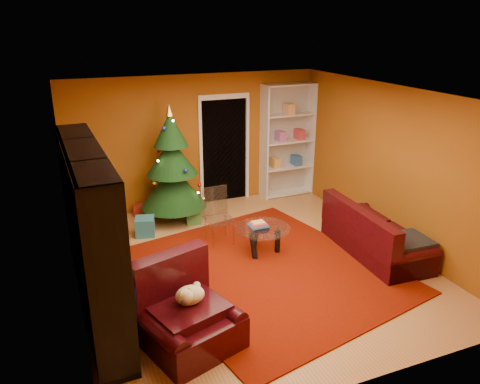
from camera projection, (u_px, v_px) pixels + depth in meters
name	position (u px, v px, depth m)	size (l,w,h in m)	color
floor	(250.00, 265.00, 7.24)	(5.00, 5.50, 0.05)	#AE753E
ceiling	(251.00, 92.00, 6.32)	(5.00, 5.50, 0.05)	silver
wall_back	(195.00, 141.00, 9.19)	(5.00, 0.05, 2.60)	#945112
wall_left	(66.00, 209.00, 5.89)	(0.05, 5.50, 2.60)	#945112
wall_right	(392.00, 166.00, 7.66)	(0.05, 5.50, 2.60)	#945112
doorway	(224.00, 151.00, 9.45)	(1.06, 0.60, 2.16)	black
rug	(266.00, 270.00, 7.04)	(3.22, 3.76, 0.02)	#6D1302
media_unit	(92.00, 235.00, 5.69)	(0.44, 2.84, 2.18)	black
christmas_tree	(172.00, 165.00, 8.51)	(1.22, 1.22, 2.18)	black
gift_box_teal	(145.00, 226.00, 8.15)	(0.32, 0.32, 0.32)	#247282
gift_box_green	(193.00, 216.00, 8.65)	(0.26, 0.26, 0.26)	#327430
gift_box_red	(139.00, 210.00, 9.02)	(0.20, 0.20, 0.20)	maroon
white_bookshelf	(288.00, 141.00, 9.74)	(1.12, 0.40, 2.41)	white
armchair	(190.00, 314.00, 5.29)	(1.07, 1.07, 0.83)	black
dog	(190.00, 295.00, 5.28)	(0.40, 0.30, 0.27)	beige
sofa	(377.00, 229.00, 7.43)	(1.94, 0.87, 0.83)	black
coffee_table	(262.00, 240.00, 7.49)	(0.89, 0.89, 0.56)	gray
acrylic_chair	(219.00, 220.00, 7.75)	(0.44, 0.48, 0.86)	#66605B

